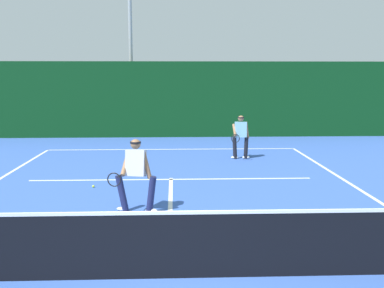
% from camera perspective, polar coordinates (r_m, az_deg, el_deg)
% --- Properties ---
extents(ground_plane, '(80.00, 80.00, 0.00)m').
position_cam_1_polar(ground_plane, '(6.83, -3.02, -16.58)').
color(ground_plane, '#385DB6').
extents(court_line_baseline_far, '(9.69, 0.10, 0.01)m').
position_cam_1_polar(court_line_baseline_far, '(17.82, -2.55, -0.66)').
color(court_line_baseline_far, white).
rests_on(court_line_baseline_far, ground_plane).
extents(court_line_service, '(7.90, 0.10, 0.01)m').
position_cam_1_polar(court_line_service, '(12.74, -2.66, -4.48)').
color(court_line_service, white).
rests_on(court_line_service, ground_plane).
extents(court_line_centre, '(0.10, 6.40, 0.01)m').
position_cam_1_polar(court_line_centre, '(9.82, -2.78, -8.54)').
color(court_line_centre, white).
rests_on(court_line_centre, ground_plane).
extents(tennis_net, '(10.63, 0.09, 1.05)m').
position_cam_1_polar(tennis_net, '(6.63, -3.06, -12.53)').
color(tennis_net, '#1E4723').
rests_on(tennis_net, ground_plane).
extents(player_near, '(1.00, 0.87, 1.59)m').
position_cam_1_polar(player_near, '(9.65, -7.13, -3.59)').
color(player_near, '#1E234C').
rests_on(player_near, ground_plane).
extents(player_far, '(0.74, 0.87, 1.52)m').
position_cam_1_polar(player_far, '(15.78, 6.15, 1.10)').
color(player_far, black).
rests_on(player_far, ground_plane).
extents(tennis_ball, '(0.07, 0.07, 0.07)m').
position_cam_1_polar(tennis_ball, '(12.10, -12.36, -5.25)').
color(tennis_ball, '#D1E033').
rests_on(tennis_ball, ground_plane).
extents(back_fence_windscreen, '(21.94, 0.12, 3.52)m').
position_cam_1_polar(back_fence_windscreen, '(21.14, -2.54, 5.62)').
color(back_fence_windscreen, '#0C3B17').
rests_on(back_fence_windscreen, ground_plane).
extents(light_pole, '(0.55, 0.44, 8.31)m').
position_cam_1_polar(light_pole, '(22.71, -7.80, 14.01)').
color(light_pole, '#9EA39E').
rests_on(light_pole, ground_plane).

